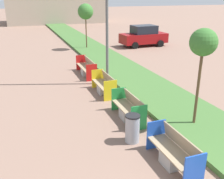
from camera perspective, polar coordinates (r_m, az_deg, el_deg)
planter_grass_strip at (r=15.69m, az=3.22°, el=3.63°), size 2.80×120.00×0.18m
bench_blue_frame at (r=7.70m, az=13.28°, el=-13.50°), size 0.65×1.95×0.94m
bench_green_frame at (r=10.08m, az=3.65°, el=-4.47°), size 0.65×1.96×0.94m
bench_yellow_frame at (r=12.60m, az=-1.69°, el=0.74°), size 0.65×1.95×0.94m
bench_red_frame at (r=15.57m, az=-5.52°, el=4.54°), size 0.65×2.46×0.94m
litter_bin at (r=8.55m, az=4.46°, el=-8.44°), size 0.48×0.48×0.95m
sapling_tree_near at (r=9.11m, az=19.25°, el=9.32°), size 0.91×0.91×3.53m
sapling_tree_far at (r=22.53m, az=-5.79°, el=16.47°), size 1.28×1.28×3.78m
parked_car_distant at (r=24.38m, az=6.90°, el=11.49°), size 4.27×2.00×1.86m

